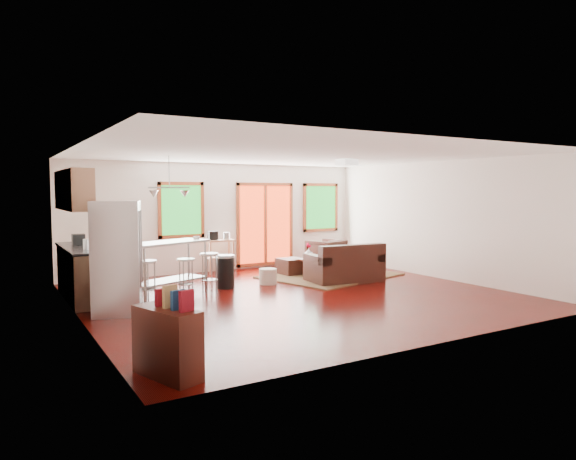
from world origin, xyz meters
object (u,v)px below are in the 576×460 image
loveseat (345,267)px  refrigerator (117,258)px  coffee_table (319,261)px  rug (331,276)px  island (168,258)px  armchair (326,252)px  ottoman (291,267)px  kitchen_cart (219,244)px

loveseat → refrigerator: bearing=-169.0°
coffee_table → refrigerator: (-4.85, -1.54, 0.56)m
rug → island: (-3.82, -0.14, 0.67)m
coffee_table → armchair: bearing=46.8°
ottoman → refrigerator: (-4.32, -1.89, 0.70)m
island → kitchen_cart: size_ratio=1.70×
ottoman → island: size_ratio=0.33×
loveseat → armchair: size_ratio=2.02×
loveseat → kitchen_cart: kitchen_cart is taller
armchair → kitchen_cart: bearing=-31.8°
refrigerator → island: refrigerator is taller
loveseat → ottoman: size_ratio=2.85×
loveseat → coffee_table: bearing=93.6°
ottoman → armchair: bearing=19.7°
rug → island: size_ratio=1.66×
rug → refrigerator: 5.20m
coffee_table → ottoman: size_ratio=1.87×
rug → loveseat: size_ratio=1.74×
rug → kitchen_cart: size_ratio=2.82×
rug → island: 3.88m
loveseat → armchair: loveseat is taller
refrigerator → armchair: bearing=40.7°
kitchen_cart → loveseat: bearing=-53.6°
loveseat → island: (-3.67, 0.61, 0.36)m
armchair → ottoman: bearing=1.5°
refrigerator → island: bearing=61.5°
rug → coffee_table: coffee_table is taller
ottoman → island: (-3.17, -0.79, 0.50)m
kitchen_cart → coffee_table: bearing=-37.7°
refrigerator → ottoman: bearing=41.6°
coffee_table → kitchen_cart: 2.39m
loveseat → coffee_table: size_ratio=1.53×
coffee_table → refrigerator: refrigerator is taller
armchair → ottoman: 1.39m
loveseat → kitchen_cart: (-1.84, 2.50, 0.35)m
ottoman → island: 3.30m
armchair → refrigerator: refrigerator is taller
loveseat → island: 3.73m
rug → kitchen_cart: kitchen_cart is taller
rug → loveseat: 0.82m
armchair → island: island is taller
island → kitchen_cart: island is taller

